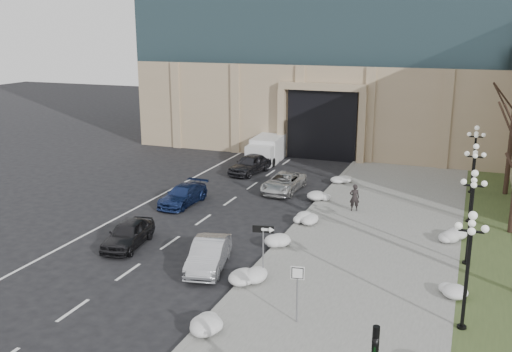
% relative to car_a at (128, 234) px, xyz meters
% --- Properties ---
extents(sidewalk, '(9.00, 40.00, 0.12)m').
position_rel_car_a_xyz_m(sidewalk, '(11.80, 5.19, -0.63)').
color(sidewalk, gray).
rests_on(sidewalk, ground).
extents(curb, '(0.30, 40.00, 0.14)m').
position_rel_car_a_xyz_m(curb, '(7.30, 5.19, -0.62)').
color(curb, gray).
rests_on(curb, ground).
extents(grass_strip, '(4.00, 40.00, 0.10)m').
position_rel_car_a_xyz_m(grass_strip, '(18.30, 5.19, -0.64)').
color(grass_strip, '#3A4A25').
rests_on(grass_strip, ground).
extents(car_a, '(2.19, 4.25, 1.38)m').
position_rel_car_a_xyz_m(car_a, '(0.00, 0.00, 0.00)').
color(car_a, black).
rests_on(car_a, ground).
extents(car_b, '(2.44, 4.51, 1.41)m').
position_rel_car_a_xyz_m(car_b, '(5.17, -1.07, 0.01)').
color(car_b, '#ADAFB5').
rests_on(car_b, ground).
extents(car_c, '(1.95, 4.41, 1.26)m').
position_rel_car_a_xyz_m(car_c, '(-0.76, 7.45, -0.06)').
color(car_c, navy).
rests_on(car_c, ground).
extents(car_d, '(2.30, 4.70, 1.29)m').
position_rel_car_a_xyz_m(car_d, '(4.37, 12.65, -0.05)').
color(car_d, silver).
rests_on(car_d, ground).
extents(car_e, '(2.50, 4.66, 1.51)m').
position_rel_car_a_xyz_m(car_e, '(0.33, 16.49, 0.06)').
color(car_e, '#29292D').
rests_on(car_e, ground).
extents(pedestrian, '(0.72, 0.59, 1.69)m').
position_rel_car_a_xyz_m(pedestrian, '(9.91, 9.79, 0.27)').
color(pedestrian, black).
rests_on(pedestrian, sidewalk).
extents(box_truck, '(2.65, 6.59, 2.05)m').
position_rel_car_a_xyz_m(box_truck, '(0.10, 21.40, 0.30)').
color(box_truck, silver).
rests_on(box_truck, ground).
extents(one_way_sign, '(1.01, 0.32, 2.67)m').
position_rel_car_a_xyz_m(one_way_sign, '(8.24, -1.48, 1.51)').
color(one_way_sign, slate).
rests_on(one_way_sign, ground).
extents(keep_sign, '(0.52, 0.14, 2.43)m').
position_rel_car_a_xyz_m(keep_sign, '(10.63, -4.65, 1.09)').
color(keep_sign, slate).
rests_on(keep_sign, ground).
extents(snow_clump_b, '(1.10, 1.60, 0.36)m').
position_rel_car_a_xyz_m(snow_clump_b, '(7.78, -6.23, -0.39)').
color(snow_clump_b, silver).
rests_on(snow_clump_b, sidewalk).
extents(snow_clump_c, '(1.10, 1.60, 0.36)m').
position_rel_car_a_xyz_m(snow_clump_c, '(7.67, -1.66, -0.39)').
color(snow_clump_c, silver).
rests_on(snow_clump_c, sidewalk).
extents(snow_clump_d, '(1.10, 1.60, 0.36)m').
position_rel_car_a_xyz_m(snow_clump_d, '(7.46, 2.66, -0.39)').
color(snow_clump_d, silver).
rests_on(snow_clump_d, sidewalk).
extents(snow_clump_e, '(1.10, 1.60, 0.36)m').
position_rel_car_a_xyz_m(snow_clump_e, '(7.73, 6.64, -0.39)').
color(snow_clump_e, silver).
rests_on(snow_clump_e, sidewalk).
extents(snow_clump_f, '(1.10, 1.60, 0.36)m').
position_rel_car_a_xyz_m(snow_clump_f, '(7.46, 11.16, -0.39)').
color(snow_clump_f, silver).
rests_on(snow_clump_f, sidewalk).
extents(snow_clump_g, '(1.10, 1.60, 0.36)m').
position_rel_car_a_xyz_m(snow_clump_g, '(7.65, 16.15, -0.39)').
color(snow_clump_g, silver).
rests_on(snow_clump_g, sidewalk).
extents(snow_clump_i, '(1.10, 1.60, 0.36)m').
position_rel_car_a_xyz_m(snow_clump_i, '(15.85, -0.27, -0.39)').
color(snow_clump_i, silver).
rests_on(snow_clump_i, sidewalk).
extents(snow_clump_j, '(1.10, 1.60, 0.36)m').
position_rel_car_a_xyz_m(snow_clump_j, '(15.90, 6.67, -0.39)').
color(snow_clump_j, silver).
rests_on(snow_clump_j, sidewalk).
extents(lamppost_a, '(1.18, 1.18, 4.76)m').
position_rel_car_a_xyz_m(lamppost_a, '(16.60, -2.81, 2.38)').
color(lamppost_a, black).
rests_on(lamppost_a, ground).
extents(lamppost_b, '(1.18, 1.18, 4.76)m').
position_rel_car_a_xyz_m(lamppost_b, '(16.60, 3.69, 2.38)').
color(lamppost_b, black).
rests_on(lamppost_b, ground).
extents(lamppost_c, '(1.18, 1.18, 4.76)m').
position_rel_car_a_xyz_m(lamppost_c, '(16.60, 10.19, 2.38)').
color(lamppost_c, black).
rests_on(lamppost_c, ground).
extents(lamppost_d, '(1.18, 1.18, 4.76)m').
position_rel_car_a_xyz_m(lamppost_d, '(16.60, 16.69, 2.38)').
color(lamppost_d, black).
rests_on(lamppost_d, ground).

